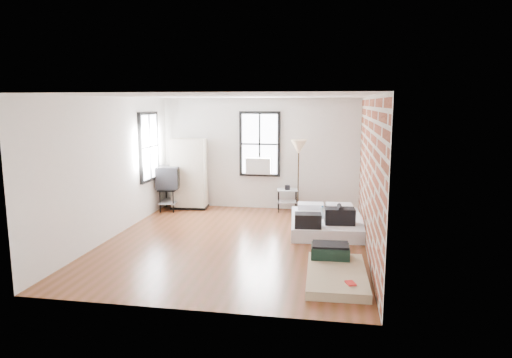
% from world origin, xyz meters
% --- Properties ---
extents(ground, '(6.00, 6.00, 0.00)m').
position_xyz_m(ground, '(0.00, 0.00, 0.00)').
color(ground, '#5B3218').
rests_on(ground, ground).
extents(room_shell, '(5.02, 6.02, 2.80)m').
position_xyz_m(room_shell, '(0.23, 0.36, 1.74)').
color(room_shell, silver).
rests_on(room_shell, ground).
extents(mattress_main, '(1.67, 2.16, 0.65)m').
position_xyz_m(mattress_main, '(1.75, 1.14, 0.18)').
color(mattress_main, white).
rests_on(mattress_main, ground).
extents(mattress_bare, '(0.94, 1.72, 0.37)m').
position_xyz_m(mattress_bare, '(1.92, -1.45, 0.11)').
color(mattress_bare, tan).
rests_on(mattress_bare, ground).
extents(wardrobe, '(0.93, 0.58, 1.79)m').
position_xyz_m(wardrobe, '(-1.77, 2.65, 0.89)').
color(wardrobe, black).
rests_on(wardrobe, ground).
extents(side_table, '(0.55, 0.47, 0.65)m').
position_xyz_m(side_table, '(0.74, 2.72, 0.44)').
color(side_table, black).
rests_on(side_table, ground).
extents(floor_lamp, '(0.38, 0.38, 1.79)m').
position_xyz_m(floor_lamp, '(1.01, 2.65, 1.54)').
color(floor_lamp, '#2F200F').
rests_on(floor_lamp, ground).
extents(tv_stand, '(0.63, 0.84, 1.11)m').
position_xyz_m(tv_stand, '(-2.21, 2.40, 0.80)').
color(tv_stand, black).
rests_on(tv_stand, ground).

